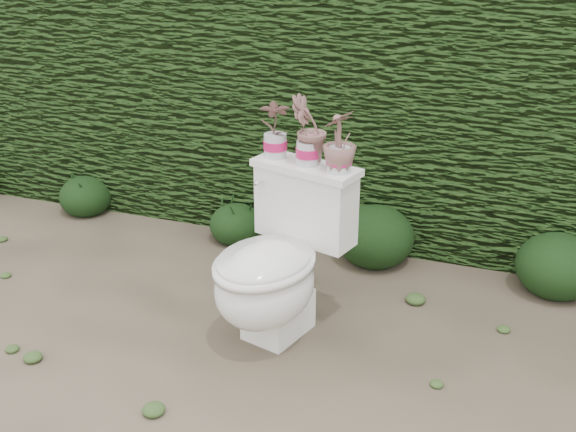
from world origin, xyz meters
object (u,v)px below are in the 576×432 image
(potted_plant_left, at_px, (275,130))
(toilet, at_px, (275,267))
(potted_plant_right, at_px, (340,143))
(potted_plant_center, at_px, (308,132))

(potted_plant_left, bearing_deg, toilet, 96.55)
(toilet, xyz_separation_m, potted_plant_right, (0.23, 0.18, 0.55))
(potted_plant_center, distance_m, potted_plant_right, 0.16)
(potted_plant_right, bearing_deg, toilet, -28.63)
(potted_plant_left, height_order, potted_plant_center, potted_plant_center)
(toilet, relative_size, potted_plant_left, 2.95)
(toilet, xyz_separation_m, potted_plant_center, (0.07, 0.23, 0.57))
(toilet, height_order, potted_plant_right, potted_plant_right)
(toilet, distance_m, potted_plant_center, 0.62)
(toilet, bearing_deg, potted_plant_left, 125.61)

